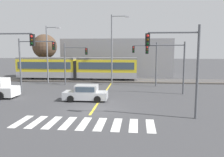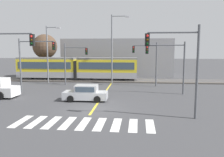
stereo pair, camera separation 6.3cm
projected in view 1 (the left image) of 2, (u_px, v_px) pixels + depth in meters
ground_plane at (94, 109)px, 19.51m from camera, size 200.00×200.00×0.00m
track_bed at (113, 80)px, 36.43m from camera, size 120.00×4.00×0.18m
rail_near at (112, 80)px, 35.70m from camera, size 120.00×0.08×0.10m
rail_far at (113, 79)px, 37.12m from camera, size 120.00×0.08×0.10m
light_rail_tram at (77, 68)px, 36.70m from camera, size 18.50×2.64×3.43m
crosswalk_stripe_0 at (21, 121)px, 16.29m from camera, size 0.60×2.81×0.01m
crosswalk_stripe_1 at (37, 122)px, 16.17m from camera, size 0.60×2.81×0.01m
crosswalk_stripe_2 at (52, 122)px, 16.05m from camera, size 0.60×2.81×0.01m
crosswalk_stripe_3 at (68, 123)px, 15.93m from camera, size 0.60×2.81×0.01m
crosswalk_stripe_4 at (84, 124)px, 15.81m from camera, size 0.60×2.81×0.01m
crosswalk_stripe_5 at (100, 124)px, 15.70m from camera, size 0.60×2.81×0.01m
crosswalk_stripe_6 at (117, 125)px, 15.58m from camera, size 0.60×2.81×0.01m
crosswalk_stripe_7 at (134, 125)px, 15.46m from camera, size 0.60×2.81×0.01m
crosswalk_stripe_8 at (151, 126)px, 15.34m from camera, size 0.60×2.81×0.01m
lane_centre_line at (104, 94)px, 26.13m from camera, size 0.20×16.88×0.01m
sedan_crossing at (86, 93)px, 22.72m from camera, size 4.22×1.96×1.52m
traffic_light_far_left at (73, 58)px, 32.01m from camera, size 3.25×0.38×5.66m
traffic_light_near_left at (5, 57)px, 18.45m from camera, size 3.75×0.38×6.49m
traffic_light_mid_right at (170, 59)px, 25.65m from camera, size 4.25×0.38×5.71m
traffic_light_near_right at (181, 58)px, 16.52m from camera, size 3.75×0.38×6.61m
traffic_light_far_right at (148, 58)px, 30.96m from camera, size 3.25×0.38×5.76m
traffic_light_mid_left at (32, 56)px, 26.59m from camera, size 4.25×0.38×6.09m
street_lamp_west at (48, 51)px, 33.72m from camera, size 2.05×0.28×8.14m
street_lamp_centre at (113, 45)px, 33.20m from camera, size 2.48×0.28×9.62m
bare_tree_far_west at (45, 47)px, 40.76m from camera, size 4.17×4.17×7.42m
building_backdrop_far at (117, 57)px, 44.12m from camera, size 19.84×6.00×6.69m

